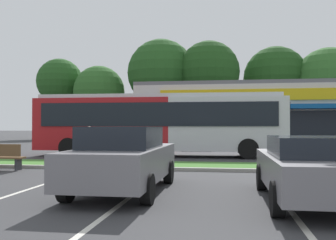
{
  "coord_description": "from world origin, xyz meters",
  "views": [
    {
      "loc": [
        1.34,
        -0.76,
        1.6
      ],
      "look_at": [
        -1.49,
        18.1,
        1.9
      ],
      "focal_mm": 40.73,
      "sensor_mm": 36.0,
      "label": 1
    }
  ],
  "objects_px": {
    "city_bus": "(159,123)",
    "car_0": "(313,168)",
    "pedestrian_near_bench": "(89,151)",
    "car_4": "(124,159)",
    "bus_stop_bench": "(2,156)",
    "car_3": "(197,138)"
  },
  "relations": [
    {
      "from": "city_bus",
      "to": "car_0",
      "type": "xyz_separation_m",
      "value": [
        5.25,
        -11.54,
        -1.03
      ]
    },
    {
      "from": "pedestrian_near_bench",
      "to": "car_0",
      "type": "bearing_deg",
      "value": -123.45
    },
    {
      "from": "car_4",
      "to": "pedestrian_near_bench",
      "type": "bearing_deg",
      "value": 35.46
    },
    {
      "from": "city_bus",
      "to": "car_4",
      "type": "xyz_separation_m",
      "value": [
        1.01,
        -10.84,
        -0.96
      ]
    },
    {
      "from": "city_bus",
      "to": "car_0",
      "type": "bearing_deg",
      "value": -66.6
    },
    {
      "from": "bus_stop_bench",
      "to": "pedestrian_near_bench",
      "type": "distance_m",
      "value": 3.95
    },
    {
      "from": "car_0",
      "to": "car_4",
      "type": "bearing_deg",
      "value": 80.61
    },
    {
      "from": "bus_stop_bench",
      "to": "pedestrian_near_bench",
      "type": "height_order",
      "value": "pedestrian_near_bench"
    },
    {
      "from": "city_bus",
      "to": "pedestrian_near_bench",
      "type": "xyz_separation_m",
      "value": [
        -0.83,
        -8.25,
        -0.96
      ]
    },
    {
      "from": "car_0",
      "to": "car_4",
      "type": "relative_size",
      "value": 0.99
    },
    {
      "from": "car_3",
      "to": "car_0",
      "type": "bearing_deg",
      "value": 101.71
    },
    {
      "from": "car_3",
      "to": "car_4",
      "type": "xyz_separation_m",
      "value": [
        -0.55,
        -17.06,
        0.03
      ]
    },
    {
      "from": "city_bus",
      "to": "car_3",
      "type": "bearing_deg",
      "value": 74.83
    },
    {
      "from": "bus_stop_bench",
      "to": "pedestrian_near_bench",
      "type": "bearing_deg",
      "value": 162.46
    },
    {
      "from": "city_bus",
      "to": "pedestrian_near_bench",
      "type": "height_order",
      "value": "city_bus"
    },
    {
      "from": "city_bus",
      "to": "bus_stop_bench",
      "type": "distance_m",
      "value": 8.51
    },
    {
      "from": "car_0",
      "to": "pedestrian_near_bench",
      "type": "xyz_separation_m",
      "value": [
        -6.08,
        3.29,
        0.07
      ]
    },
    {
      "from": "city_bus",
      "to": "car_0",
      "type": "distance_m",
      "value": 12.72
    },
    {
      "from": "car_3",
      "to": "pedestrian_near_bench",
      "type": "height_order",
      "value": "pedestrian_near_bench"
    },
    {
      "from": "city_bus",
      "to": "car_4",
      "type": "height_order",
      "value": "city_bus"
    },
    {
      "from": "car_3",
      "to": "car_4",
      "type": "relative_size",
      "value": 0.88
    },
    {
      "from": "car_3",
      "to": "pedestrian_near_bench",
      "type": "bearing_deg",
      "value": 80.61
    }
  ]
}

